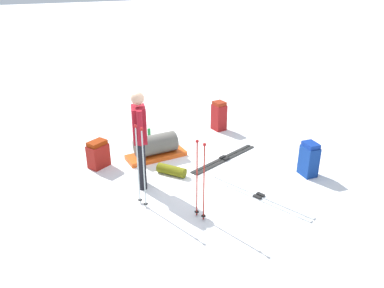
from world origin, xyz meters
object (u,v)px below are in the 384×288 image
at_px(ski_pair_near, 259,197).
at_px(ski_poles_planted_far, 141,163).
at_px(backpack_large_dark, 98,154).
at_px(ski_pair_far, 224,159).
at_px(backpack_small_spare, 219,116).
at_px(thermos_bottle, 149,134).
at_px(backpack_bright, 309,159).
at_px(sleeping_mat_rolled, 171,170).
at_px(gear_sled, 156,147).
at_px(skier_standing, 140,135).
at_px(ski_poles_planted_near, 200,177).

xyz_separation_m(ski_pair_near, ski_poles_planted_far, (-0.61, -1.81, 0.75)).
distance_m(backpack_large_dark, ski_poles_planted_far, 1.73).
height_order(ski_pair_far, ski_poles_planted_far, ski_poles_planted_far).
height_order(ski_pair_near, backpack_small_spare, backpack_small_spare).
height_order(backpack_large_dark, thermos_bottle, backpack_large_dark).
height_order(backpack_large_dark, backpack_bright, backpack_bright).
xyz_separation_m(backpack_large_dark, sleeping_mat_rolled, (0.89, 1.13, -0.17)).
distance_m(gear_sled, sleeping_mat_rolled, 0.80).
distance_m(ski_pair_near, backpack_small_spare, 3.03).
xyz_separation_m(ski_pair_near, backpack_bright, (-0.27, 1.25, 0.30)).
bearing_deg(ski_pair_near, skier_standing, -126.64).
distance_m(ski_poles_planted_far, thermos_bottle, 2.68).
bearing_deg(ski_poles_planted_near, ski_pair_near, 93.98).
relative_size(ski_pair_far, ski_poles_planted_far, 1.25).
xyz_separation_m(backpack_small_spare, sleeping_mat_rolled, (1.55, -1.85, -0.24)).
bearing_deg(ski_poles_planted_far, gear_sled, 152.37).
distance_m(ski_pair_near, sleeping_mat_rolled, 1.69).
bearing_deg(ski_pair_far, thermos_bottle, -146.85).
height_order(skier_standing, ski_pair_far, skier_standing).
height_order(backpack_bright, ski_poles_planted_far, ski_poles_planted_far).
bearing_deg(thermos_bottle, ski_poles_planted_far, -21.95).
bearing_deg(ski_poles_planted_far, ski_pair_far, 113.30).
relative_size(skier_standing, ski_pair_near, 0.91).
bearing_deg(thermos_bottle, ski_pair_far, 33.15).
bearing_deg(thermos_bottle, backpack_bright, 37.08).
relative_size(ski_pair_far, backpack_small_spare, 2.50).
bearing_deg(ski_pair_near, ski_pair_far, 172.97).
relative_size(backpack_large_dark, ski_poles_planted_near, 0.42).
xyz_separation_m(ski_pair_far, backpack_small_spare, (-1.43, 0.66, 0.32)).
relative_size(sleeping_mat_rolled, thermos_bottle, 2.12).
bearing_deg(ski_poles_planted_near, backpack_small_spare, 146.47).
bearing_deg(backpack_bright, ski_pair_far, -138.35).
bearing_deg(ski_poles_planted_far, skier_standing, 161.71).
bearing_deg(sleeping_mat_rolled, backpack_bright, 64.50).
bearing_deg(backpack_bright, skier_standing, -107.97).
bearing_deg(ski_pair_far, ski_poles_planted_far, -66.70).
xyz_separation_m(skier_standing, backpack_large_dark, (-1.04, -0.52, -0.70)).
height_order(ski_pair_near, backpack_large_dark, backpack_large_dark).
bearing_deg(ski_pair_near, backpack_bright, 102.37).
xyz_separation_m(skier_standing, ski_pair_far, (-0.27, 1.80, -0.94)).
distance_m(backpack_small_spare, ski_poles_planted_near, 3.59).
xyz_separation_m(skier_standing, ski_pair_near, (1.20, 1.62, -0.94)).
bearing_deg(backpack_large_dark, ski_pair_near, 43.63).
xyz_separation_m(skier_standing, backpack_bright, (0.93, 2.86, -0.64)).
height_order(backpack_large_dark, ski_poles_planted_far, ski_poles_planted_far).
bearing_deg(backpack_large_dark, ski_poles_planted_far, 11.26).
height_order(ski_pair_near, gear_sled, gear_sled).
height_order(backpack_large_dark, ski_poles_planted_near, ski_poles_planted_near).
bearing_deg(ski_poles_planted_far, backpack_large_dark, -168.74).
bearing_deg(sleeping_mat_rolled, gear_sled, -179.79).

